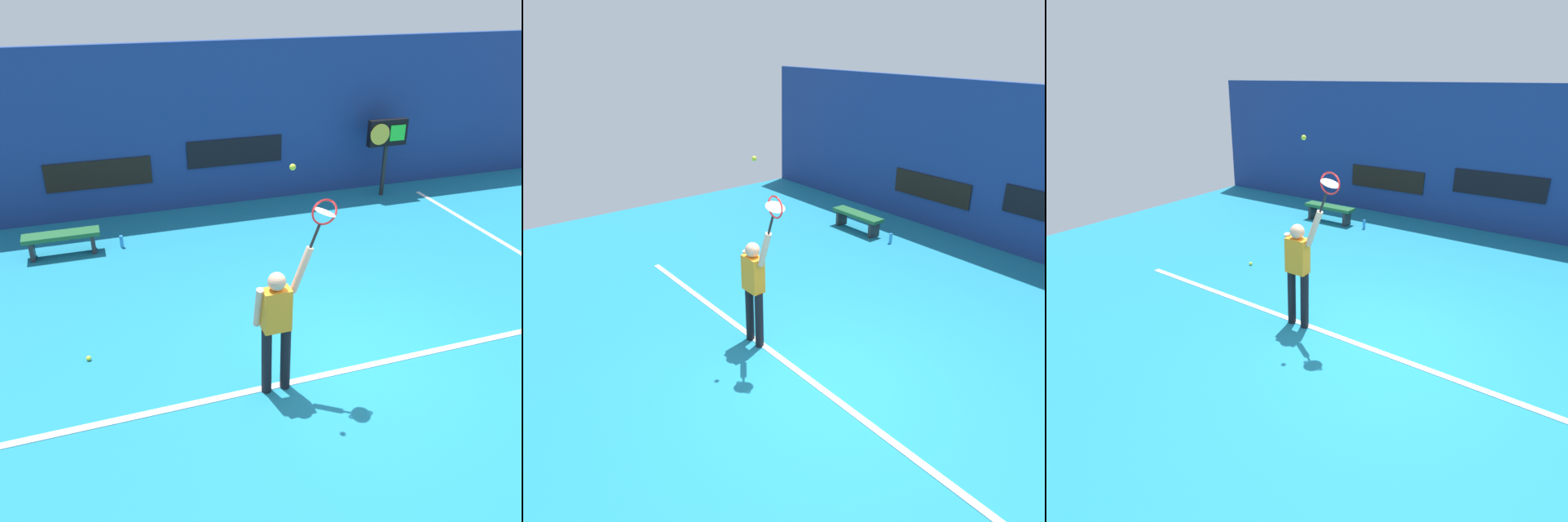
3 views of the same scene
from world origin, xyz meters
TOP-DOWN VIEW (x-y plane):
  - ground_plane at (0.00, 0.00)m, footprint 18.00×18.00m
  - sponsor_banner_portside at (-3.00, 6.24)m, footprint 2.20×0.03m
  - court_baseline at (0.00, -0.21)m, footprint 10.00×0.10m
  - tennis_player at (-1.33, -0.25)m, footprint 0.69×0.31m
  - tennis_racket at (-0.80, -0.25)m, footprint 0.40×0.27m
  - tennis_ball at (-1.20, -0.28)m, footprint 0.07×0.07m
  - court_bench at (-3.87, 4.62)m, footprint 1.40×0.36m
  - water_bottle at (-2.79, 4.62)m, footprint 0.07×0.07m
  - spare_ball at (-3.59, 1.11)m, footprint 0.07×0.07m

SIDE VIEW (x-z plane):
  - ground_plane at x=0.00m, z-range 0.00..0.00m
  - court_baseline at x=0.00m, z-range 0.00..0.01m
  - spare_ball at x=-3.59m, z-range 0.00..0.07m
  - water_bottle at x=-2.79m, z-range 0.00..0.24m
  - court_bench at x=-3.87m, z-range 0.11..0.56m
  - sponsor_banner_portside at x=-3.00m, z-range 0.69..1.29m
  - tennis_player at x=-1.33m, z-range 0.03..2.00m
  - tennis_racket at x=-0.80m, z-range 2.03..2.65m
  - tennis_ball at x=-1.20m, z-range 2.91..2.98m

